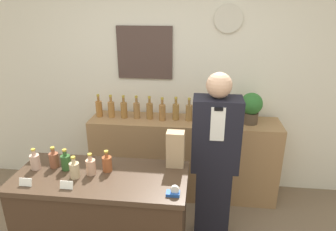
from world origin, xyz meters
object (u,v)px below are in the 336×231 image
potted_plant (251,107)px  tape_dispenser (174,192)px  shopkeeper (214,162)px  paper_bag (175,149)px

potted_plant → tape_dispenser: 1.59m
shopkeeper → paper_bag: bearing=-131.3°
shopkeeper → tape_dispenser: bearing=-111.7°
shopkeeper → tape_dispenser: 0.82m
paper_bag → tape_dispenser: bearing=-86.4°
tape_dispenser → potted_plant: bearing=64.4°
paper_bag → tape_dispenser: (0.02, -0.38, -0.12)m
potted_plant → paper_bag: 1.27m
shopkeeper → tape_dispenser: (-0.30, -0.74, 0.18)m
shopkeeper → potted_plant: (0.39, 0.69, 0.31)m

